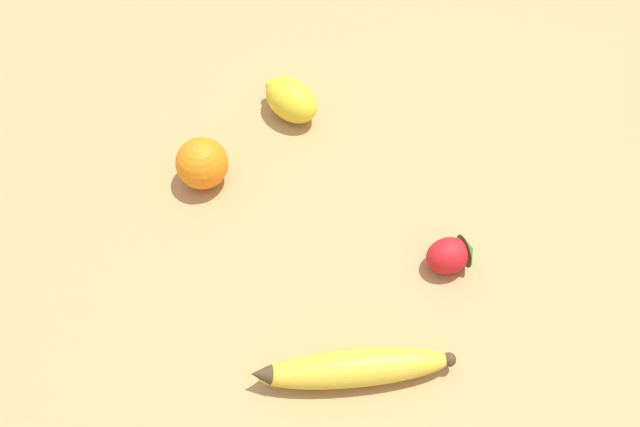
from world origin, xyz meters
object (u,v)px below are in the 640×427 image
Objects in this scene: strawberry at (452,255)px; lemon at (291,100)px; orange at (202,163)px; banana at (353,368)px.

lemon is at bearing 110.54° from strawberry.
lemon is (0.16, 0.02, -0.01)m from orange.
strawberry is (0.15, -0.30, -0.01)m from orange.
banana is 0.19m from strawberry.
banana is 2.78× the size of strawberry.
strawberry is at bearing -63.78° from orange.
strawberry is 0.79× the size of lemon.
lemon is at bearing -84.53° from banana.
strawberry is (0.19, 0.03, 0.00)m from banana.
strawberry is at bearing -135.77° from banana.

